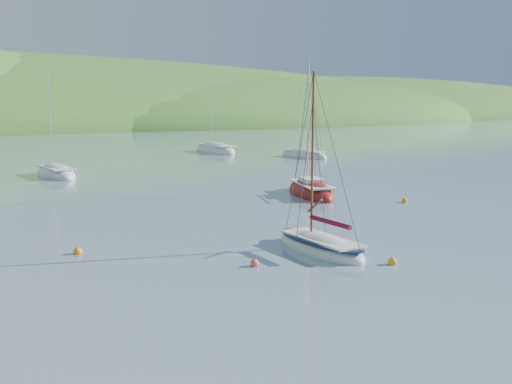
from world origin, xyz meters
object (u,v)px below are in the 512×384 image
distant_sloop_a (56,174)px  distant_sloop_d (304,156)px  distant_sloop_b (215,151)px  sloop_red (311,192)px  daysailer_white (320,246)px

distant_sloop_a → distant_sloop_d: 32.33m
distant_sloop_a → distant_sloop_b: (26.06, 15.26, 0.03)m
distant_sloop_a → sloop_red: bearing=-61.3°
distant_sloop_b → distant_sloop_d: bearing=-63.6°
distant_sloop_b → distant_sloop_d: (6.18, -12.82, -0.04)m
daysailer_white → sloop_red: bearing=54.5°
distant_sloop_a → distant_sloop_d: size_ratio=1.06×
sloop_red → distant_sloop_a: 26.33m
distant_sloop_b → distant_sloop_a: bearing=-149.0°
daysailer_white → sloop_red: size_ratio=0.80×
sloop_red → distant_sloop_d: (18.47, 24.88, -0.03)m
distant_sloop_b → sloop_red: bearing=-107.4°
daysailer_white → distant_sloop_d: size_ratio=0.85×
daysailer_white → distant_sloop_a: (-3.65, 35.95, -0.02)m
daysailer_white → distant_sloop_a: bearing=97.2°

